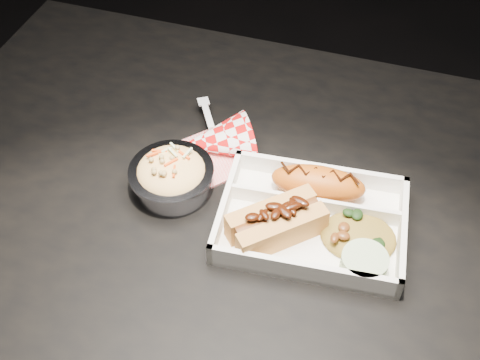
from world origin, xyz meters
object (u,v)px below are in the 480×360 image
dining_table (279,255)px  fried_pastry (318,183)px  food_tray (311,222)px  hotdog (276,222)px  foil_coleslaw_cup (172,175)px  napkin_fork (215,141)px

dining_table → fried_pastry: (0.04, 0.05, 0.12)m
food_tray → hotdog: size_ratio=1.99×
dining_table → food_tray: bearing=-4.1°
fried_pastry → foil_coleslaw_cup: (-0.20, -0.05, -0.00)m
dining_table → hotdog: (-0.00, -0.03, 0.12)m
dining_table → hotdog: hotdog is taller
fried_pastry → napkin_fork: (-0.17, 0.05, -0.01)m
fried_pastry → hotdog: bearing=-113.6°
dining_table → hotdog: 0.13m
food_tray → fried_pastry: 0.06m
fried_pastry → napkin_fork: bearing=163.9°
food_tray → hotdog: bearing=-149.2°
dining_table → napkin_fork: 0.20m
napkin_fork → fried_pastry: bearing=42.5°
fried_pastry → hotdog: size_ratio=1.01×
dining_table → food_tray: 0.11m
napkin_fork → hotdog: bearing=13.4°
dining_table → food_tray: (0.04, -0.00, 0.10)m
food_tray → hotdog: 0.06m
food_tray → fried_pastry: size_ratio=1.98×
food_tray → fried_pastry: bearing=90.0°
fried_pastry → napkin_fork: napkin_fork is taller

